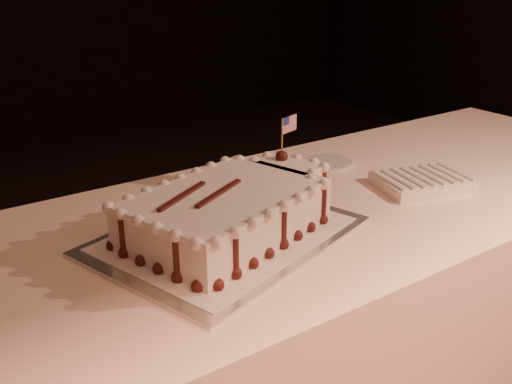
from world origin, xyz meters
TOP-DOWN VIEW (x-y plane):
  - banquet_table at (0.00, 0.60)m, footprint 2.40×0.80m
  - cake_board at (-0.26, 0.56)m, footprint 0.65×0.56m
  - doily at (-0.26, 0.56)m, footprint 0.58×0.50m
  - sheet_cake at (-0.23, 0.57)m, footprint 0.54×0.39m
  - napkin_stack at (0.33, 0.52)m, footprint 0.27×0.22m
  - side_plate at (0.25, 0.80)m, footprint 0.14×0.14m

SIDE VIEW (x-z plane):
  - banquet_table at x=0.00m, z-range 0.00..0.75m
  - cake_board at x=-0.26m, z-range 0.75..0.76m
  - side_plate at x=0.25m, z-range 0.75..0.76m
  - doily at x=-0.26m, z-range 0.76..0.76m
  - napkin_stack at x=0.33m, z-range 0.75..0.79m
  - sheet_cake at x=-0.23m, z-range 0.71..0.91m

